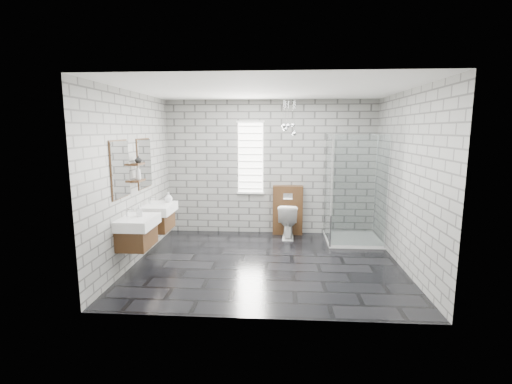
# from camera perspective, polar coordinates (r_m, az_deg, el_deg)

# --- Properties ---
(floor) EXTENTS (4.20, 3.60, 0.02)m
(floor) POSITION_cam_1_polar(r_m,az_deg,el_deg) (6.07, 1.64, -10.88)
(floor) COLOR black
(floor) RESTS_ON ground
(ceiling) EXTENTS (4.20, 3.60, 0.02)m
(ceiling) POSITION_cam_1_polar(r_m,az_deg,el_deg) (5.72, 1.78, 15.57)
(ceiling) COLOR white
(ceiling) RESTS_ON wall_back
(wall_back) EXTENTS (4.20, 0.02, 2.70)m
(wall_back) POSITION_cam_1_polar(r_m,az_deg,el_deg) (7.54, 2.22, 3.76)
(wall_back) COLOR gray
(wall_back) RESTS_ON floor
(wall_front) EXTENTS (4.20, 0.02, 2.70)m
(wall_front) POSITION_cam_1_polar(r_m,az_deg,el_deg) (3.96, 0.74, -1.51)
(wall_front) COLOR gray
(wall_front) RESTS_ON floor
(wall_left) EXTENTS (0.02, 3.60, 2.70)m
(wall_left) POSITION_cam_1_polar(r_m,az_deg,el_deg) (6.19, -18.23, 2.02)
(wall_left) COLOR gray
(wall_left) RESTS_ON floor
(wall_right) EXTENTS (0.02, 3.60, 2.70)m
(wall_right) POSITION_cam_1_polar(r_m,az_deg,el_deg) (6.04, 22.13, 1.63)
(wall_right) COLOR gray
(wall_right) RESTS_ON floor
(vanity_left) EXTENTS (0.47, 0.70, 1.57)m
(vanity_left) POSITION_cam_1_polar(r_m,az_deg,el_deg) (5.71, -18.09, -4.63)
(vanity_left) COLOR #4B2E17
(vanity_left) RESTS_ON wall_left
(vanity_right) EXTENTS (0.47, 0.70, 1.57)m
(vanity_right) POSITION_cam_1_polar(r_m,az_deg,el_deg) (6.59, -15.02, -2.63)
(vanity_right) COLOR #4B2E17
(vanity_right) RESTS_ON wall_left
(shelf_lower) EXTENTS (0.14, 0.30, 0.03)m
(shelf_lower) POSITION_cam_1_polar(r_m,az_deg,el_deg) (6.12, -17.69, 1.68)
(shelf_lower) COLOR #4B2E17
(shelf_lower) RESTS_ON wall_left
(shelf_upper) EXTENTS (0.14, 0.30, 0.03)m
(shelf_upper) POSITION_cam_1_polar(r_m,az_deg,el_deg) (6.09, -17.82, 4.11)
(shelf_upper) COLOR #4B2E17
(shelf_upper) RESTS_ON wall_left
(window) EXTENTS (0.56, 0.05, 1.48)m
(window) POSITION_cam_1_polar(r_m,az_deg,el_deg) (7.51, -0.84, 5.28)
(window) COLOR white
(window) RESTS_ON wall_back
(cistern_panel) EXTENTS (0.60, 0.20, 1.00)m
(cistern_panel) POSITION_cam_1_polar(r_m,az_deg,el_deg) (7.56, 4.89, -2.78)
(cistern_panel) COLOR #4B2E17
(cistern_panel) RESTS_ON floor
(flush_plate) EXTENTS (0.18, 0.01, 0.12)m
(flush_plate) POSITION_cam_1_polar(r_m,az_deg,el_deg) (7.40, 4.94, -0.68)
(flush_plate) COLOR silver
(flush_plate) RESTS_ON cistern_panel
(shower_enclosure) EXTENTS (1.00, 1.00, 2.03)m
(shower_enclosure) POSITION_cam_1_polar(r_m,az_deg,el_deg) (7.17, 14.13, -3.69)
(shower_enclosure) COLOR white
(shower_enclosure) RESTS_ON floor
(pendant_cluster) EXTENTS (0.29, 0.20, 0.70)m
(pendant_cluster) POSITION_cam_1_polar(r_m,az_deg,el_deg) (7.07, 5.08, 9.87)
(pendant_cluster) COLOR silver
(pendant_cluster) RESTS_ON ceiling
(toilet) EXTENTS (0.41, 0.68, 0.68)m
(toilet) POSITION_cam_1_polar(r_m,az_deg,el_deg) (7.35, 4.91, -4.41)
(toilet) COLOR white
(toilet) RESTS_ON floor
(soap_bottle_a) EXTENTS (0.11, 0.11, 0.18)m
(soap_bottle_a) POSITION_cam_1_polar(r_m,az_deg,el_deg) (5.71, -17.52, -2.72)
(soap_bottle_a) COLOR #B2B2B2
(soap_bottle_a) RESTS_ON vanity_left
(soap_bottle_b) EXTENTS (0.18, 0.18, 0.17)m
(soap_bottle_b) POSITION_cam_1_polar(r_m,az_deg,el_deg) (6.70, -13.33, -0.79)
(soap_bottle_b) COLOR #B2B2B2
(soap_bottle_b) RESTS_ON vanity_right
(soap_bottle_c) EXTENTS (0.10, 0.10, 0.22)m
(soap_bottle_c) POSITION_cam_1_polar(r_m,az_deg,el_deg) (6.09, -17.69, 2.85)
(soap_bottle_c) COLOR #B2B2B2
(soap_bottle_c) RESTS_ON shelf_lower
(vase) EXTENTS (0.12, 0.12, 0.11)m
(vase) POSITION_cam_1_polar(r_m,az_deg,el_deg) (6.11, -17.66, 4.81)
(vase) COLOR #B2B2B2
(vase) RESTS_ON shelf_upper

